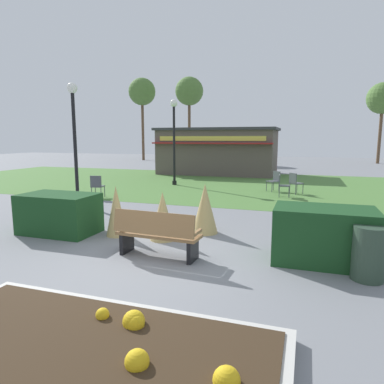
{
  "coord_description": "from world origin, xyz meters",
  "views": [
    {
      "loc": [
        2.77,
        -5.54,
        2.33
      ],
      "look_at": [
        0.03,
        2.7,
        0.97
      ],
      "focal_mm": 32.21,
      "sensor_mm": 36.0,
      "label": 1
    }
  ],
  "objects": [
    {
      "name": "tree_left_bg",
      "position": [
        9.02,
        30.26,
        5.84
      ],
      "size": [
        2.8,
        2.8,
        7.3
      ],
      "color": "brown",
      "rests_on": "ground_plane"
    },
    {
      "name": "lamppost_mid",
      "position": [
        -4.94,
        4.67,
        2.64
      ],
      "size": [
        0.36,
        0.36,
        4.2
      ],
      "color": "black",
      "rests_on": "ground_plane"
    },
    {
      "name": "hedge_left",
      "position": [
        -2.96,
        1.3,
        0.49
      ],
      "size": [
        1.83,
        1.1,
        0.98
      ],
      "primitive_type": "cube",
      "color": "#19421E",
      "rests_on": "ground_plane"
    },
    {
      "name": "food_kiosk",
      "position": [
        -2.81,
        16.6,
        1.5
      ],
      "size": [
        7.66,
        4.24,
        2.97
      ],
      "color": "#594C47",
      "rests_on": "ground_plane"
    },
    {
      "name": "lamppost_far",
      "position": [
        -3.52,
        10.53,
        2.64
      ],
      "size": [
        0.36,
        0.36,
        4.2
      ],
      "color": "black",
      "rests_on": "ground_plane"
    },
    {
      "name": "cafe_chair_center",
      "position": [
        1.88,
        8.52,
        0.53
      ],
      "size": [
        0.47,
        0.47,
        0.89
      ],
      "color": "#4C5156",
      "rests_on": "ground_plane"
    },
    {
      "name": "lawn_patch",
      "position": [
        0.0,
        11.52,
        0.0
      ],
      "size": [
        36.0,
        12.0,
        0.01
      ],
      "primitive_type": "cube",
      "color": "#4C7A38",
      "rests_on": "ground_plane"
    },
    {
      "name": "ornamental_grass_behind_right",
      "position": [
        -0.31,
        1.59,
        0.56
      ],
      "size": [
        0.6,
        0.6,
        1.12
      ],
      "primitive_type": "cone",
      "color": "tan",
      "rests_on": "ground_plane"
    },
    {
      "name": "cafe_chair_west",
      "position": [
        1.46,
        9.9,
        0.53
      ],
      "size": [
        0.62,
        0.62,
        0.89
      ],
      "color": "#4C5156",
      "rests_on": "ground_plane"
    },
    {
      "name": "hedge_right",
      "position": [
        3.15,
        1.18,
        0.52
      ],
      "size": [
        1.82,
        1.1,
        1.05
      ],
      "primitive_type": "cube",
      "color": "#19421E",
      "rests_on": "ground_plane"
    },
    {
      "name": "trash_bin",
      "position": [
        3.81,
        0.54,
        0.46
      ],
      "size": [
        0.52,
        0.52,
        0.91
      ],
      "primitive_type": "cylinder",
      "color": "#2D4233",
      "rests_on": "ground_plane"
    },
    {
      "name": "tree_center_bg",
      "position": [
        -8.71,
        28.03,
        6.88
      ],
      "size": [
        2.8,
        2.8,
        8.36
      ],
      "color": "brown",
      "rests_on": "ground_plane"
    },
    {
      "name": "cafe_chair_east",
      "position": [
        2.34,
        9.4,
        0.53
      ],
      "size": [
        0.62,
        0.62,
        0.89
      ],
      "color": "#4C5156",
      "rests_on": "ground_plane"
    },
    {
      "name": "cafe_chair_north",
      "position": [
        -4.98,
        5.95,
        0.53
      ],
      "size": [
        0.52,
        0.52,
        0.89
      ],
      "color": "#4C5156",
      "rests_on": "ground_plane"
    },
    {
      "name": "parked_car_west_slot",
      "position": [
        -4.74,
        24.37,
        0.64
      ],
      "size": [
        4.24,
        2.13,
        1.2
      ],
      "color": "silver",
      "rests_on": "ground_plane"
    },
    {
      "name": "flower_bed",
      "position": [
        0.63,
        -2.73,
        0.09
      ],
      "size": [
        4.29,
        2.15,
        0.32
      ],
      "color": "beige",
      "rests_on": "ground_plane"
    },
    {
      "name": "ground_plane",
      "position": [
        0.0,
        0.0,
        0.0
      ],
      "size": [
        80.0,
        80.0,
        0.0
      ],
      "primitive_type": "plane",
      "color": "slate"
    },
    {
      "name": "park_bench",
      "position": [
        0.06,
        0.42,
        0.48
      ],
      "size": [
        1.73,
        0.62,
        0.95
      ],
      "color": "olive",
      "rests_on": "ground_plane"
    },
    {
      "name": "tree_right_bg",
      "position": [
        -13.87,
        27.92,
        7.03
      ],
      "size": [
        2.8,
        2.8,
        8.51
      ],
      "color": "brown",
      "rests_on": "ground_plane"
    },
    {
      "name": "ornamental_grass_behind_left",
      "position": [
        -1.5,
        1.54,
        0.6
      ],
      "size": [
        0.51,
        0.51,
        1.21
      ],
      "primitive_type": "cone",
      "color": "tan",
      "rests_on": "ground_plane"
    },
    {
      "name": "ornamental_grass_behind_center",
      "position": [
        0.45,
        2.45,
        0.62
      ],
      "size": [
        0.65,
        0.65,
        1.23
      ],
      "primitive_type": "cone",
      "color": "tan",
      "rests_on": "ground_plane"
    }
  ]
}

